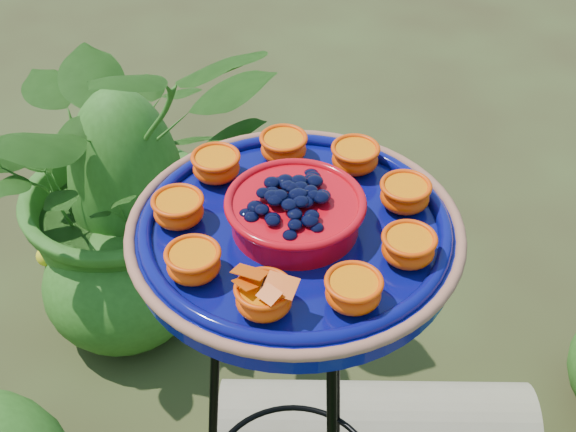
# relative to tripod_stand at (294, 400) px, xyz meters

# --- Properties ---
(tripod_stand) EXTENTS (0.32, 0.34, 0.84)m
(tripod_stand) POSITION_rel_tripod_stand_xyz_m (0.00, 0.00, 0.00)
(tripod_stand) COLOR black
(tripod_stand) RESTS_ON ground
(feeder_dish) EXTENTS (0.45, 0.45, 0.10)m
(feeder_dish) POSITION_rel_tripod_stand_xyz_m (0.00, -0.00, 0.37)
(feeder_dish) COLOR #080B62
(feeder_dish) RESTS_ON tripod_stand
(shrub_back_left) EXTENTS (0.94, 0.96, 0.80)m
(shrub_back_left) POSITION_rel_tripod_stand_xyz_m (-0.74, 0.45, -0.11)
(shrub_back_left) COLOR #265416
(shrub_back_left) RESTS_ON ground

